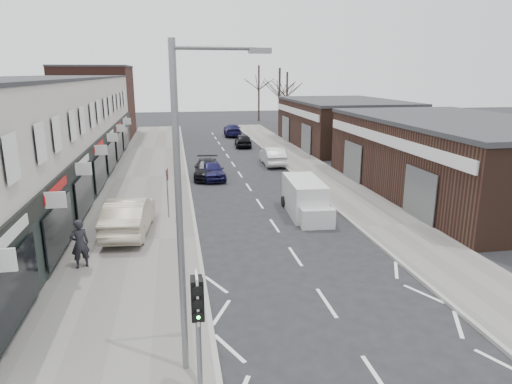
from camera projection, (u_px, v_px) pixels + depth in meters
name	position (u px, v px, depth m)	size (l,w,h in m)	color
ground	(349.00, 336.00, 13.24)	(160.00, 160.00, 0.00)	black
pavement_left	(148.00, 177.00, 33.01)	(5.50, 64.00, 0.12)	slate
pavement_right	(314.00, 171.00, 35.15)	(3.50, 64.00, 0.12)	slate
shop_terrace_left	(32.00, 136.00, 28.58)	(8.00, 41.00, 7.10)	beige
brick_block_far	(96.00, 103.00, 52.75)	(8.00, 10.00, 8.00)	#41231B
right_unit_near	(459.00, 159.00, 28.13)	(10.00, 18.00, 4.50)	#352118
right_unit_far	(343.00, 124.00, 47.17)	(10.00, 16.00, 4.50)	#352118
tree_far_a	(279.00, 130.00, 60.47)	(3.60, 3.60, 8.00)	#382D26
tree_far_b	(286.00, 125.00, 66.61)	(3.60, 3.60, 7.50)	#382D26
tree_far_c	(259.00, 121.00, 71.81)	(3.60, 3.60, 8.50)	#382D26
traffic_light	(198.00, 309.00, 9.95)	(0.28, 0.60, 3.10)	slate
street_lamp	(186.00, 197.00, 10.53)	(2.23, 0.22, 8.00)	slate
warning_sign	(168.00, 178.00, 23.22)	(0.12, 0.80, 2.70)	slate
white_van	(305.00, 199.00, 24.34)	(1.94, 4.91, 1.88)	silver
sedan_on_pavement	(129.00, 215.00, 21.22)	(1.80, 5.16, 1.70)	#B1A48D
pedestrian	(80.00, 244.00, 17.38)	(0.70, 0.46, 1.92)	black
parked_car_left_a	(212.00, 170.00, 32.54)	(1.57, 3.90, 1.33)	#14133B
parked_car_left_b	(207.00, 169.00, 33.03)	(1.85, 4.54, 1.32)	black
parked_car_right_a	(273.00, 156.00, 37.58)	(1.57, 4.51, 1.48)	silver
parked_car_right_b	(243.00, 140.00, 46.74)	(1.60, 3.97, 1.35)	black
parked_car_right_c	(232.00, 130.00, 54.81)	(2.00, 4.93, 1.43)	#131238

